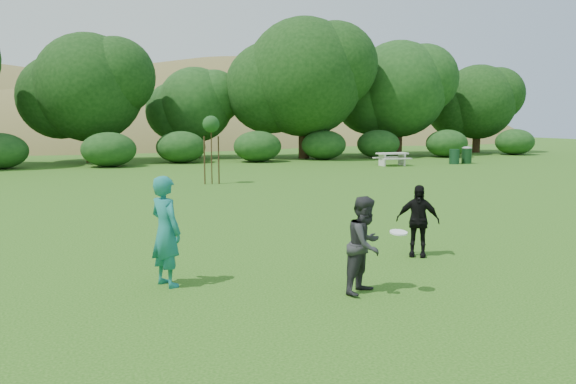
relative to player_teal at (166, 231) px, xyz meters
name	(u,v)px	position (x,y,z in m)	size (l,w,h in m)	color
ground	(346,276)	(2.98, -0.47, -0.90)	(120.00, 120.00, 0.00)	#19470C
player_teal	(166,231)	(0.00, 0.00, 0.00)	(0.66, 0.43, 1.80)	#19706C
player_grey	(365,245)	(2.86, -1.40, -0.14)	(0.74, 0.58, 1.52)	#29292C
player_black	(418,221)	(4.92, 0.36, -0.19)	(0.83, 0.35, 1.42)	black
trash_can_near	(454,157)	(19.80, 19.78, -0.45)	(0.60, 0.60, 0.90)	#153921
frisbee	(399,232)	(3.30, -1.66, 0.07)	(0.27, 0.27, 0.06)	white
sapling	(211,126)	(3.67, 14.09, 1.52)	(0.70, 0.70, 2.85)	#3B2917
picnic_table	(392,157)	(15.59, 19.91, -0.38)	(1.80, 1.48, 0.76)	beige
trash_can_lidded	(467,155)	(20.74, 19.82, -0.36)	(0.60, 0.60, 1.05)	#123218
hillside	(122,230)	(2.42, 67.98, -12.87)	(150.00, 72.00, 52.00)	olive
tree_row	(205,86)	(6.21, 28.22, 3.97)	(53.92, 10.38, 9.62)	#3A2616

